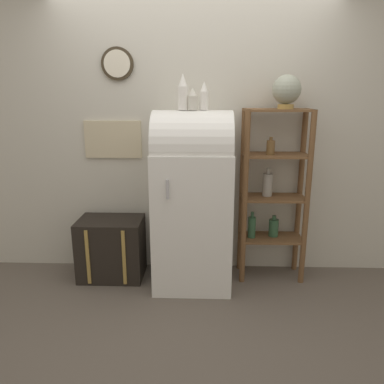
% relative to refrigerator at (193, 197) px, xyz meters
% --- Properties ---
extents(ground_plane, '(12.00, 12.00, 0.00)m').
position_rel_refrigerator_xyz_m(ground_plane, '(0.00, -0.23, -0.81)').
color(ground_plane, '#60564C').
extents(wall_back, '(7.00, 0.09, 2.70)m').
position_rel_refrigerator_xyz_m(wall_back, '(-0.01, 0.34, 0.54)').
color(wall_back, beige).
rests_on(wall_back, ground_plane).
extents(refrigerator, '(0.68, 0.66, 1.56)m').
position_rel_refrigerator_xyz_m(refrigerator, '(0.00, 0.00, 0.00)').
color(refrigerator, white).
rests_on(refrigerator, ground_plane).
extents(suitcase_trunk, '(0.59, 0.42, 0.57)m').
position_rel_refrigerator_xyz_m(suitcase_trunk, '(-0.76, 0.07, -0.53)').
color(suitcase_trunk, black).
rests_on(suitcase_trunk, ground_plane).
extents(shelf_unit, '(0.59, 0.31, 1.56)m').
position_rel_refrigerator_xyz_m(shelf_unit, '(0.72, 0.14, 0.04)').
color(shelf_unit, brown).
rests_on(shelf_unit, ground_plane).
extents(globe, '(0.24, 0.24, 0.28)m').
position_rel_refrigerator_xyz_m(globe, '(0.78, 0.11, 0.90)').
color(globe, '#AD8942').
rests_on(globe, shelf_unit).
extents(vase_left, '(0.09, 0.09, 0.29)m').
position_rel_refrigerator_xyz_m(vase_left, '(-0.08, -0.01, 0.88)').
color(vase_left, white).
rests_on(vase_left, refrigerator).
extents(vase_center, '(0.08, 0.08, 0.18)m').
position_rel_refrigerator_xyz_m(vase_center, '(0.00, -0.01, 0.83)').
color(vase_center, beige).
rests_on(vase_center, refrigerator).
extents(vase_right, '(0.07, 0.07, 0.23)m').
position_rel_refrigerator_xyz_m(vase_right, '(0.09, 0.00, 0.85)').
color(vase_right, white).
rests_on(vase_right, refrigerator).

